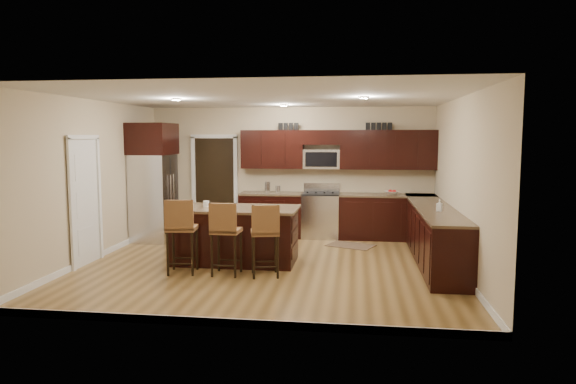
# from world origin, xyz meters

# --- Properties ---
(floor) EXTENTS (6.00, 6.00, 0.00)m
(floor) POSITION_xyz_m (0.00, 0.00, 0.00)
(floor) COLOR olive
(floor) RESTS_ON ground
(ceiling) EXTENTS (6.00, 6.00, 0.00)m
(ceiling) POSITION_xyz_m (0.00, 0.00, 2.70)
(ceiling) COLOR silver
(ceiling) RESTS_ON wall_back
(wall_back) EXTENTS (6.00, 0.00, 6.00)m
(wall_back) POSITION_xyz_m (0.00, 2.75, 1.35)
(wall_back) COLOR #C4B28D
(wall_back) RESTS_ON floor
(wall_left) EXTENTS (0.00, 5.50, 5.50)m
(wall_left) POSITION_xyz_m (-3.00, 0.00, 1.35)
(wall_left) COLOR #C4B28D
(wall_left) RESTS_ON floor
(wall_right) EXTENTS (0.00, 5.50, 5.50)m
(wall_right) POSITION_xyz_m (3.00, 0.00, 1.35)
(wall_right) COLOR #C4B28D
(wall_right) RESTS_ON floor
(base_cabinets) EXTENTS (4.02, 3.96, 0.92)m
(base_cabinets) POSITION_xyz_m (1.90, 1.45, 0.46)
(base_cabinets) COLOR black
(base_cabinets) RESTS_ON floor
(upper_cabinets) EXTENTS (4.00, 0.33, 0.80)m
(upper_cabinets) POSITION_xyz_m (1.04, 2.58, 1.84)
(upper_cabinets) COLOR black
(upper_cabinets) RESTS_ON wall_back
(range) EXTENTS (0.76, 0.64, 1.11)m
(range) POSITION_xyz_m (0.68, 2.45, 0.47)
(range) COLOR silver
(range) RESTS_ON floor
(microwave) EXTENTS (0.76, 0.31, 0.40)m
(microwave) POSITION_xyz_m (0.68, 2.60, 1.62)
(microwave) COLOR silver
(microwave) RESTS_ON upper_cabinets
(doorway) EXTENTS (0.85, 0.03, 2.06)m
(doorway) POSITION_xyz_m (-1.65, 2.73, 1.03)
(doorway) COLOR black
(doorway) RESTS_ON floor
(pantry_door) EXTENTS (0.03, 0.80, 2.04)m
(pantry_door) POSITION_xyz_m (-2.98, -0.30, 1.02)
(pantry_door) COLOR white
(pantry_door) RESTS_ON floor
(letter_decor) EXTENTS (2.20, 0.03, 0.15)m
(letter_decor) POSITION_xyz_m (0.90, 2.58, 2.29)
(letter_decor) COLOR black
(letter_decor) RESTS_ON upper_cabinets
(island) EXTENTS (2.08, 1.10, 0.92)m
(island) POSITION_xyz_m (-0.58, 0.16, 0.43)
(island) COLOR black
(island) RESTS_ON floor
(stool_left) EXTENTS (0.48, 0.48, 1.15)m
(stool_left) POSITION_xyz_m (-1.22, -0.69, 0.72)
(stool_left) COLOR brown
(stool_left) RESTS_ON floor
(stool_mid) EXTENTS (0.43, 0.43, 1.11)m
(stool_mid) POSITION_xyz_m (-0.54, -0.69, 0.70)
(stool_mid) COLOR brown
(stool_mid) RESTS_ON floor
(stool_right) EXTENTS (0.50, 0.50, 1.10)m
(stool_right) POSITION_xyz_m (0.07, -0.68, 0.68)
(stool_right) COLOR brown
(stool_right) RESTS_ON floor
(refrigerator) EXTENTS (0.79, 0.93, 2.35)m
(refrigerator) POSITION_xyz_m (-2.62, 1.70, 1.21)
(refrigerator) COLOR silver
(refrigerator) RESTS_ON floor
(floor_mat) EXTENTS (1.00, 0.85, 0.01)m
(floor_mat) POSITION_xyz_m (1.31, 1.69, 0.01)
(floor_mat) COLOR brown
(floor_mat) RESTS_ON floor
(fruit_bowl) EXTENTS (0.35, 0.35, 0.07)m
(fruit_bowl) POSITION_xyz_m (2.12, 2.45, 0.95)
(fruit_bowl) COLOR silver
(fruit_bowl) RESTS_ON base_cabinets
(soap_bottle) EXTENTS (0.11, 0.11, 0.18)m
(soap_bottle) POSITION_xyz_m (2.70, 0.17, 1.01)
(soap_bottle) COLOR #B2B2B2
(soap_bottle) RESTS_ON base_cabinets
(canister_tall) EXTENTS (0.12, 0.12, 0.23)m
(canister_tall) POSITION_xyz_m (-0.44, 2.45, 1.03)
(canister_tall) COLOR silver
(canister_tall) RESTS_ON base_cabinets
(canister_short) EXTENTS (0.11, 0.11, 0.14)m
(canister_short) POSITION_xyz_m (-0.22, 2.45, 0.99)
(canister_short) COLOR silver
(canister_short) RESTS_ON base_cabinets
(island_jar) EXTENTS (0.10, 0.10, 0.10)m
(island_jar) POSITION_xyz_m (-1.08, 0.16, 0.97)
(island_jar) COLOR white
(island_jar) RESTS_ON island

